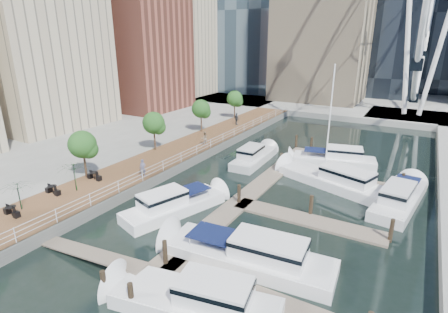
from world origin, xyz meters
The scene contains 17 objects.
ground centered at (0.00, 0.00, 0.00)m, with size 520.00×520.00×0.00m, color black.
boardwalk centered at (-9.00, 15.00, 0.50)m, with size 6.00×60.00×1.00m, color brown.
seawall centered at (-6.00, 15.00, 0.50)m, with size 0.25×60.00×1.00m, color #595954.
land_inland centered at (-36.00, 15.00, 0.50)m, with size 48.00×90.00×1.00m, color gray.
land_far centered at (0.00, 102.00, 0.50)m, with size 200.00×114.00×1.00m, color gray.
pier centered at (14.00, 52.00, 0.50)m, with size 14.00×12.00×1.00m, color gray.
railing centered at (-6.10, 15.00, 1.52)m, with size 0.10×60.00×1.05m, color white, non-canonical shape.
floating_docks centered at (7.97, 9.98, 0.49)m, with size 16.00×34.00×2.60m.
midrise_condos centered at (-33.57, 26.82, 13.42)m, with size 19.00×67.00×28.00m.
street_trees centered at (-11.40, 14.00, 4.29)m, with size 2.60×42.60×4.60m.
cafe_tables centered at (-10.40, -2.00, 1.37)m, with size 2.50×13.70×0.74m.
yacht_foreground centered at (7.45, 0.76, 0.00)m, with size 3.18×11.88×2.15m, color white, non-canonical shape.
pedestrian_near centered at (-6.87, 6.92, 1.85)m, with size 0.62×0.41×1.70m, color #52526D.
pedestrian_mid centered at (-7.43, 18.66, 1.85)m, with size 0.83×0.64×1.70m, color gray.
pedestrian_far centered at (-9.01, 30.23, 1.91)m, with size 1.07×0.45×1.83m, color #363B43.
moored_yachts centered at (7.91, 13.94, 0.00)m, with size 20.88×31.31×11.50m.
cafe_seating centered at (-9.91, -3.96, 2.23)m, with size 3.75×15.34×2.57m.
Camera 1 is at (15.51, -16.40, 13.65)m, focal length 28.00 mm.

